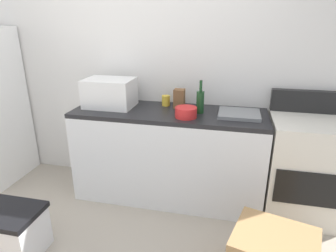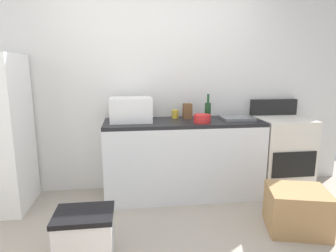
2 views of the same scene
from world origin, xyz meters
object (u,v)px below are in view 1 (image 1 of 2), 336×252
at_px(wine_bottle, 200,101).
at_px(coffee_mug, 166,101).
at_px(knife_block, 179,99).
at_px(storage_bin, 12,232).
at_px(mixing_bowl, 186,112).
at_px(microwave, 110,93).
at_px(stove_oven, 301,166).

distance_m(wine_bottle, coffee_mug, 0.40).
relative_size(knife_block, storage_bin, 0.39).
distance_m(coffee_mug, knife_block, 0.15).
bearing_deg(mixing_bowl, storage_bin, -142.36).
distance_m(wine_bottle, mixing_bowl, 0.19).
height_order(wine_bottle, mixing_bowl, wine_bottle).
distance_m(microwave, storage_bin, 1.42).
bearing_deg(microwave, stove_oven, -0.77).
xyz_separation_m(stove_oven, storage_bin, (-2.21, -1.05, -0.27)).
bearing_deg(microwave, coffee_mug, 15.64).
height_order(knife_block, mixing_bowl, knife_block).
bearing_deg(microwave, storage_bin, -110.23).
distance_m(knife_block, storage_bin, 1.77).
xyz_separation_m(microwave, wine_bottle, (0.88, -0.02, -0.03)).
bearing_deg(coffee_mug, wine_bottle, -24.76).
height_order(wine_bottle, knife_block, wine_bottle).
bearing_deg(mixing_bowl, knife_block, 112.25).
distance_m(mixing_bowl, storage_bin, 1.66).
relative_size(wine_bottle, coffee_mug, 3.00).
bearing_deg(stove_oven, coffee_mug, 172.45).
relative_size(stove_oven, coffee_mug, 11.00).
xyz_separation_m(microwave, coffee_mug, (0.52, 0.15, -0.09)).
bearing_deg(coffee_mug, storage_bin, -126.98).
bearing_deg(wine_bottle, stove_oven, -0.39).
height_order(microwave, wine_bottle, wine_bottle).
bearing_deg(storage_bin, wine_bottle, 39.60).
bearing_deg(wine_bottle, mixing_bowl, -124.33).
bearing_deg(coffee_mug, knife_block, -16.66).
bearing_deg(knife_block, wine_bottle, -29.56).
xyz_separation_m(coffee_mug, mixing_bowl, (0.25, -0.32, -0.00)).
distance_m(stove_oven, mixing_bowl, 1.15).
bearing_deg(microwave, mixing_bowl, -12.33).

